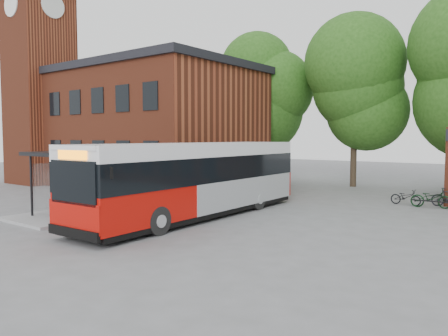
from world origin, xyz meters
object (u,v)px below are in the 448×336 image
Objects in this scene: city_bus at (197,180)px; bicycle_3 at (448,198)px; bicycle_0 at (406,197)px; bus_shelter at (91,182)px; bicycle_2 at (431,198)px.

bicycle_3 is (8.22, 9.68, -1.14)m from city_bus.
bicycle_3 is (1.89, 0.61, 0.07)m from bicycle_0.
bus_shelter is 15.73m from bicycle_0.
bicycle_3 is at bearing -47.66° from bicycle_2.
bicycle_2 is at bearing 42.61° from bus_shelter.
city_bus reaches higher than bus_shelter.
city_bus is 6.81× the size of bicycle_2.
bus_shelter is 17.48m from bicycle_3.
bicycle_2 is (1.26, -0.21, 0.08)m from bicycle_0.
bus_shelter is at bearing 142.72° from bicycle_0.
city_bus reaches higher than bicycle_2.
city_bus is 12.75m from bicycle_3.
bicycle_2 reaches higher than bicycle_0.
bus_shelter is at bearing 125.79° from bicycle_3.
bicycle_0 is 0.83× the size of bicycle_2.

